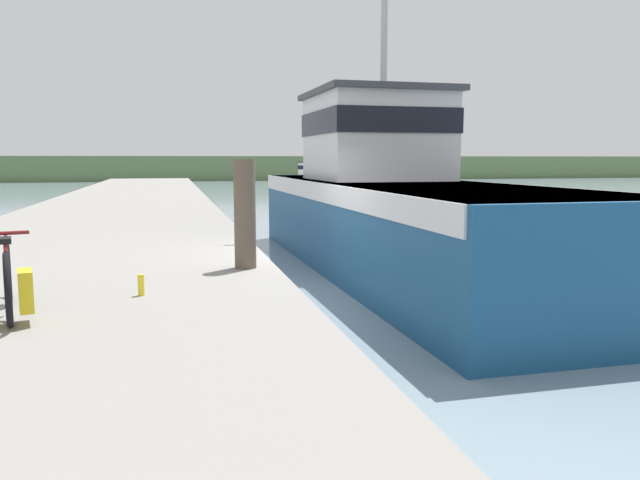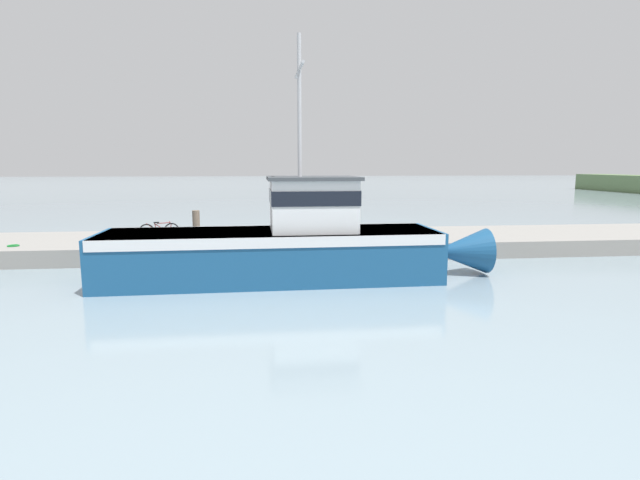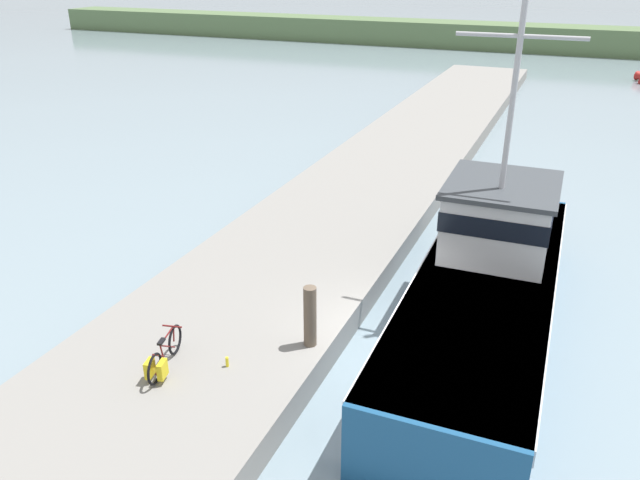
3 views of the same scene
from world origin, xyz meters
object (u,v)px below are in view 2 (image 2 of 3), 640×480
object	(u,v)px
water_bottle_by_bike	(166,239)
fishing_boat_main	(290,243)
bicycle_touring	(156,231)
mooring_post	(196,228)

from	to	relation	value
water_bottle_by_bike	fishing_boat_main	bearing A→B (deg)	47.60
fishing_boat_main	bicycle_touring	bearing A→B (deg)	-136.02
water_bottle_by_bike	bicycle_touring	bearing A→B (deg)	-149.41
fishing_boat_main	water_bottle_by_bike	xyz separation A→B (m)	(-4.68, -5.13, -0.46)
fishing_boat_main	bicycle_touring	size ratio (longest dim) A/B	7.99
mooring_post	water_bottle_by_bike	size ratio (longest dim) A/B	6.36
fishing_boat_main	water_bottle_by_bike	size ratio (longest dim) A/B	59.80
bicycle_touring	water_bottle_by_bike	world-z (taller)	bicycle_touring
bicycle_touring	water_bottle_by_bike	bearing A→B (deg)	17.59
bicycle_touring	mooring_post	distance (m)	3.31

